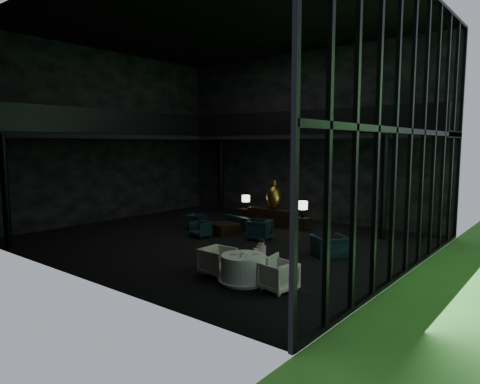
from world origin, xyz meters
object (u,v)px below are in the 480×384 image
Objects in this scene: lounge_armchair_west at (196,221)px; dining_chair_west at (218,258)px; window_armchair at (330,243)px; dining_chair_east at (278,274)px; dining_chair_north at (262,263)px; console at (272,217)px; bronze_urn at (274,197)px; side_table_right at (303,224)px; lounge_armchair_south at (201,230)px; dining_table at (243,271)px; table_lamp_right at (303,206)px; sofa at (243,220)px; table_lamp_left at (246,199)px; coffee_table at (224,229)px; side_table_left at (245,215)px; child at (261,249)px; lounge_armchair_east at (259,227)px.

dining_chair_west is (5.12, -4.33, 0.15)m from lounge_armchair_west.
window_armchair is 1.21× the size of dining_chair_east.
dining_chair_north is at bearing -139.32° from lounge_armchair_west.
console is 2.87× the size of dining_chair_east.
bronze_urn is at bearing -134.00° from dining_chair_east.
dining_chair_east is at bearing -64.13° from side_table_right.
dining_table is at bearing -29.96° from lounge_armchair_south.
bronze_urn is 1.37× the size of dining_chair_west.
dining_chair_west is (1.35, -6.91, -0.58)m from table_lamp_right.
sofa reaches higher than side_table_right.
dining_chair_west is at bearing -35.61° from lounge_armchair_south.
table_lamp_left is 3.21m from coffee_table.
bronze_urn is at bearing -57.19° from lounge_armchair_west.
lounge_armchair_south is (-2.42, -3.77, 0.04)m from side_table_right.
side_table_left is 3.20m from side_table_right.
sofa reaches higher than lounge_armchair_south.
child is (-1.11, 0.80, 0.32)m from dining_chair_east.
table_lamp_left is 0.98× the size of lounge_armchair_west.
sofa reaches higher than side_table_left.
child reaches higher than dining_chair_north.
dining_chair_west reaches higher than console.
table_lamp_right is at bearing -142.92° from dining_chair_east.
window_armchair is 1.08× the size of dining_chair_west.
sofa is at bearing -56.31° from table_lamp_left.
lounge_armchair_east is 1.66× the size of child.
window_armchair is at bearing 172.14° from sofa.
dining_chair_north is 1.26m from dining_chair_west.
child is (0.95, 0.77, 0.27)m from dining_chair_west.
child reaches higher than lounge_armchair_west.
table_lamp_right is 7.43m from dining_table.
window_armchair is at bearing -48.17° from side_table_right.
table_lamp_right is 6.64m from dining_chair_north.
lounge_armchair_east is at bearing -66.26° from bronze_urn.
bronze_urn is 1.90× the size of dining_chair_north.
dining_chair_north is at bearing 156.21° from child.
dining_chair_west reaches higher than lounge_armchair_south.
child reaches higher than lounge_armchair_south.
dining_table is at bearing -52.41° from table_lamp_left.
side_table_left is 3.29m from table_lamp_right.
sofa is 3.39× the size of child.
lounge_armchair_west is at bearing 144.09° from dining_table.
window_armchair is at bearing 10.65° from lounge_armchair_south.
dining_chair_west is at bearing -67.06° from console.
dining_chair_west is at bearing -79.09° from side_table_right.
child is (5.49, -6.29, 0.43)m from side_table_left.
coffee_table is at bearing -38.20° from child.
lounge_armchair_west is at bearing -128.22° from bronze_urn.
side_table_left is 0.46× the size of dining_table.
lounge_armchair_east reaches higher than lounge_armchair_west.
console is 1.87× the size of bronze_urn.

